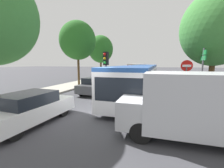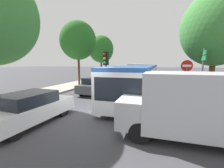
{
  "view_description": "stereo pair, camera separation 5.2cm",
  "coord_description": "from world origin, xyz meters",
  "px_view_note": "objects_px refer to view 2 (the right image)",
  "views": [
    {
      "loc": [
        3.42,
        -6.07,
        2.63
      ],
      "look_at": [
        0.2,
        3.67,
        1.2
      ],
      "focal_mm": 24.0,
      "sensor_mm": 36.0,
      "label": 1
    },
    {
      "loc": [
        3.47,
        -6.06,
        2.63
      ],
      "look_at": [
        0.2,
        3.67,
        1.2
      ],
      "focal_mm": 24.0,
      "sensor_mm": 36.0,
      "label": 2
    }
  ],
  "objects_px": {
    "queued_car_black": "(117,79)",
    "tree_left_mid": "(77,41)",
    "city_bus_rear": "(138,68)",
    "tree_right_near": "(216,29)",
    "traffic_light": "(106,65)",
    "articulated_bus": "(141,76)",
    "no_entry_sign": "(186,75)",
    "queued_car_white": "(30,108)",
    "direction_sign_post": "(203,64)",
    "queued_car_graphite": "(96,85)",
    "white_van": "(198,104)",
    "tree_left_far": "(101,49)"
  },
  "relations": [
    {
      "from": "articulated_bus",
      "to": "traffic_light",
      "type": "relative_size",
      "value": 4.83
    },
    {
      "from": "queued_car_white",
      "to": "traffic_light",
      "type": "relative_size",
      "value": 1.19
    },
    {
      "from": "queued_car_black",
      "to": "traffic_light",
      "type": "height_order",
      "value": "traffic_light"
    },
    {
      "from": "tree_left_far",
      "to": "articulated_bus",
      "type": "bearing_deg",
      "value": -48.49
    },
    {
      "from": "queued_car_graphite",
      "to": "tree_left_far",
      "type": "distance_m",
      "value": 12.36
    },
    {
      "from": "queued_car_black",
      "to": "no_entry_sign",
      "type": "bearing_deg",
      "value": -135.53
    },
    {
      "from": "queued_car_white",
      "to": "tree_left_mid",
      "type": "bearing_deg",
      "value": 22.65
    },
    {
      "from": "direction_sign_post",
      "to": "tree_left_mid",
      "type": "bearing_deg",
      "value": -17.63
    },
    {
      "from": "articulated_bus",
      "to": "no_entry_sign",
      "type": "relative_size",
      "value": 5.83
    },
    {
      "from": "direction_sign_post",
      "to": "tree_left_far",
      "type": "xyz_separation_m",
      "value": [
        -11.97,
        11.62,
        2.31
      ]
    },
    {
      "from": "queued_car_white",
      "to": "queued_car_graphite",
      "type": "xyz_separation_m",
      "value": [
        -0.07,
        7.04,
        0.01
      ]
    },
    {
      "from": "no_entry_sign",
      "to": "traffic_light",
      "type": "bearing_deg",
      "value": -81.58
    },
    {
      "from": "direction_sign_post",
      "to": "tree_left_mid",
      "type": "xyz_separation_m",
      "value": [
        -11.73,
        4.06,
        2.51
      ]
    },
    {
      "from": "queued_car_black",
      "to": "tree_left_mid",
      "type": "height_order",
      "value": "tree_left_mid"
    },
    {
      "from": "queued_car_black",
      "to": "no_entry_sign",
      "type": "distance_m",
      "value": 10.14
    },
    {
      "from": "queued_car_graphite",
      "to": "no_entry_sign",
      "type": "bearing_deg",
      "value": -99.53
    },
    {
      "from": "tree_left_far",
      "to": "no_entry_sign",
      "type": "bearing_deg",
      "value": -48.51
    },
    {
      "from": "articulated_bus",
      "to": "queued_car_black",
      "type": "height_order",
      "value": "articulated_bus"
    },
    {
      "from": "articulated_bus",
      "to": "tree_left_mid",
      "type": "bearing_deg",
      "value": -98.72
    },
    {
      "from": "queued_car_black",
      "to": "no_entry_sign",
      "type": "height_order",
      "value": "no_entry_sign"
    },
    {
      "from": "direction_sign_post",
      "to": "tree_right_near",
      "type": "distance_m",
      "value": 3.25
    },
    {
      "from": "queued_car_graphite",
      "to": "queued_car_black",
      "type": "xyz_separation_m",
      "value": [
        0.13,
        6.02,
        -0.01
      ]
    },
    {
      "from": "articulated_bus",
      "to": "white_van",
      "type": "height_order",
      "value": "articulated_bus"
    },
    {
      "from": "tree_left_mid",
      "to": "direction_sign_post",
      "type": "bearing_deg",
      "value": -19.11
    },
    {
      "from": "city_bus_rear",
      "to": "queued_car_black",
      "type": "relative_size",
      "value": 2.91
    },
    {
      "from": "articulated_bus",
      "to": "tree_left_mid",
      "type": "distance_m",
      "value": 8.3
    },
    {
      "from": "articulated_bus",
      "to": "no_entry_sign",
      "type": "distance_m",
      "value": 5.03
    },
    {
      "from": "queued_car_black",
      "to": "tree_left_mid",
      "type": "bearing_deg",
      "value": 126.37
    },
    {
      "from": "city_bus_rear",
      "to": "tree_right_near",
      "type": "xyz_separation_m",
      "value": [
        8.79,
        -20.95,
        3.61
      ]
    },
    {
      "from": "queued_car_white",
      "to": "tree_left_mid",
      "type": "xyz_separation_m",
      "value": [
        -3.87,
        10.4,
        4.36
      ]
    },
    {
      "from": "articulated_bus",
      "to": "white_van",
      "type": "relative_size",
      "value": 3.25
    },
    {
      "from": "traffic_light",
      "to": "queued_car_black",
      "type": "bearing_deg",
      "value": -155.35
    },
    {
      "from": "white_van",
      "to": "direction_sign_post",
      "type": "bearing_deg",
      "value": -104.87
    },
    {
      "from": "articulated_bus",
      "to": "queued_car_white",
      "type": "relative_size",
      "value": 4.06
    },
    {
      "from": "queued_car_white",
      "to": "queued_car_graphite",
      "type": "bearing_deg",
      "value": 2.87
    },
    {
      "from": "articulated_bus",
      "to": "traffic_light",
      "type": "xyz_separation_m",
      "value": [
        -1.82,
        -4.51,
        1.09
      ]
    },
    {
      "from": "articulated_bus",
      "to": "queued_car_black",
      "type": "distance_m",
      "value": 5.11
    },
    {
      "from": "tree_right_near",
      "to": "articulated_bus",
      "type": "bearing_deg",
      "value": 167.22
    },
    {
      "from": "articulated_bus",
      "to": "queued_car_graphite",
      "type": "height_order",
      "value": "articulated_bus"
    },
    {
      "from": "queued_car_black",
      "to": "tree_right_near",
      "type": "relative_size",
      "value": 0.52
    },
    {
      "from": "tree_left_mid",
      "to": "traffic_light",
      "type": "bearing_deg",
      "value": -45.04
    },
    {
      "from": "white_van",
      "to": "tree_right_near",
      "type": "relative_size",
      "value": 0.65
    },
    {
      "from": "queued_car_white",
      "to": "direction_sign_post",
      "type": "xyz_separation_m",
      "value": [
        7.86,
        6.34,
        1.85
      ]
    },
    {
      "from": "tree_right_near",
      "to": "city_bus_rear",
      "type": "bearing_deg",
      "value": 112.76
    },
    {
      "from": "no_entry_sign",
      "to": "tree_left_mid",
      "type": "height_order",
      "value": "tree_left_mid"
    },
    {
      "from": "white_van",
      "to": "tree_left_far",
      "type": "distance_m",
      "value": 20.54
    },
    {
      "from": "queued_car_graphite",
      "to": "traffic_light",
      "type": "distance_m",
      "value": 3.33
    },
    {
      "from": "traffic_light",
      "to": "queued_car_graphite",
      "type": "bearing_deg",
      "value": -127.89
    },
    {
      "from": "tree_right_near",
      "to": "queued_car_white",
      "type": "bearing_deg",
      "value": -137.5
    },
    {
      "from": "traffic_light",
      "to": "city_bus_rear",
      "type": "bearing_deg",
      "value": -162.82
    }
  ]
}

